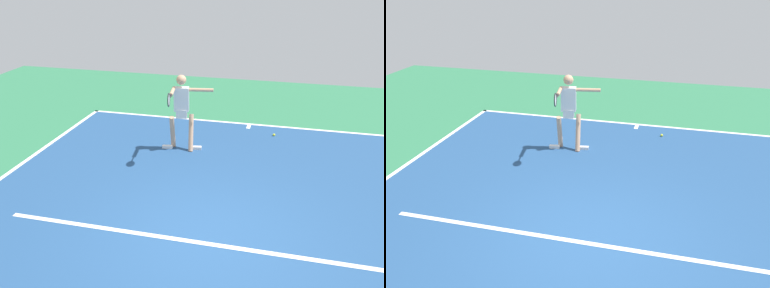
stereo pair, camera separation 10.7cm
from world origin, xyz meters
TOP-DOWN VIEW (x-y plane):
  - ground_plane at (0.00, 0.00)m, footprint 20.61×20.61m
  - court_surface at (0.00, 0.00)m, footprint 9.31×11.12m
  - court_line_baseline_near at (0.00, -5.51)m, footprint 9.31×0.10m
  - court_line_service at (0.00, 0.14)m, footprint 6.98×0.10m
  - court_line_centre_mark at (0.00, -5.31)m, footprint 0.10×0.30m
  - tennis_player at (1.35, -3.39)m, footprint 1.20×1.31m
  - tennis_ball_near_player at (-0.72, -4.79)m, footprint 0.07×0.07m

SIDE VIEW (x-z plane):
  - ground_plane at x=0.00m, z-range 0.00..0.00m
  - court_surface at x=0.00m, z-range 0.00..0.00m
  - court_line_baseline_near at x=0.00m, z-range 0.00..0.01m
  - court_line_service at x=0.00m, z-range 0.00..0.01m
  - court_line_centre_mark at x=0.00m, z-range 0.00..0.01m
  - tennis_ball_near_player at x=-0.72m, z-range 0.00..0.07m
  - tennis_player at x=1.35m, z-range 0.14..1.96m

